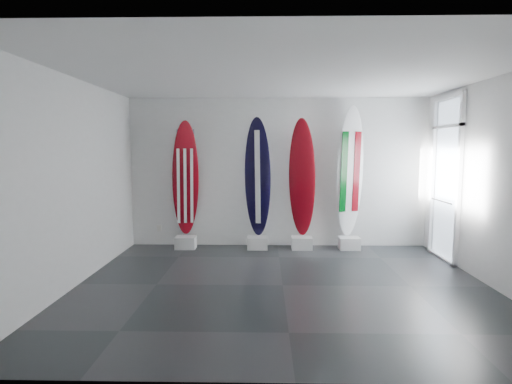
{
  "coord_description": "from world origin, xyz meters",
  "views": [
    {
      "loc": [
        -0.26,
        -5.77,
        1.98
      ],
      "look_at": [
        -0.42,
        1.4,
        1.22
      ],
      "focal_mm": 28.58,
      "sensor_mm": 36.0,
      "label": 1
    }
  ],
  "objects_px": {
    "surfboard_navy": "(258,177)",
    "surfboard_italy": "(350,172)",
    "surfboard_swiss": "(302,178)",
    "surfboard_usa": "(186,179)"
  },
  "relations": [
    {
      "from": "surfboard_navy",
      "to": "surfboard_italy",
      "type": "bearing_deg",
      "value": 15.02
    },
    {
      "from": "surfboard_navy",
      "to": "surfboard_swiss",
      "type": "bearing_deg",
      "value": 15.02
    },
    {
      "from": "surfboard_swiss",
      "to": "surfboard_italy",
      "type": "distance_m",
      "value": 0.95
    },
    {
      "from": "surfboard_usa",
      "to": "surfboard_italy",
      "type": "bearing_deg",
      "value": -14.66
    },
    {
      "from": "surfboard_navy",
      "to": "surfboard_italy",
      "type": "height_order",
      "value": "surfboard_italy"
    },
    {
      "from": "surfboard_navy",
      "to": "surfboard_swiss",
      "type": "height_order",
      "value": "surfboard_navy"
    },
    {
      "from": "surfboard_swiss",
      "to": "surfboard_italy",
      "type": "bearing_deg",
      "value": 17.54
    },
    {
      "from": "surfboard_usa",
      "to": "surfboard_swiss",
      "type": "relative_size",
      "value": 0.99
    },
    {
      "from": "surfboard_navy",
      "to": "surfboard_swiss",
      "type": "distance_m",
      "value": 0.88
    },
    {
      "from": "surfboard_usa",
      "to": "surfboard_italy",
      "type": "xyz_separation_m",
      "value": [
        3.26,
        0.0,
        0.14
      ]
    }
  ]
}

